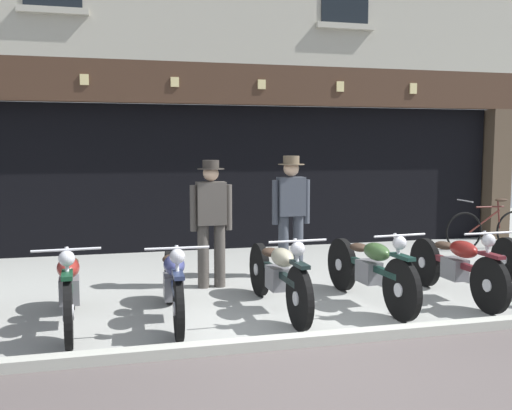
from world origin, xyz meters
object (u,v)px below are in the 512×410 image
at_px(motorcycle_center, 278,274).
at_px(motorcycle_left, 69,286).
at_px(salesman_left, 211,217).
at_px(shopkeeper_center, 291,209).
at_px(advert_board_near, 370,148).
at_px(motorcycle_center_left, 173,282).
at_px(motorcycle_right, 456,265).
at_px(motorcycle_center_right, 370,268).
at_px(leaning_bicycle, 489,229).

bearing_deg(motorcycle_center, motorcycle_left, -0.94).
relative_size(salesman_left, shopkeeper_center, 0.97).
xyz_separation_m(shopkeeper_center, advert_board_near, (2.41, 2.54, 0.86)).
height_order(motorcycle_center_left, motorcycle_right, motorcycle_right).
height_order(motorcycle_right, salesman_left, salesman_left).
relative_size(motorcycle_center, motorcycle_center_right, 1.01).
height_order(motorcycle_right, shopkeeper_center, shopkeeper_center).
bearing_deg(motorcycle_center_right, leaning_bicycle, -146.82).
bearing_deg(shopkeeper_center, motorcycle_center_right, 105.40).
distance_m(motorcycle_center, advert_board_near, 5.38).
bearing_deg(motorcycle_center_left, salesman_left, -113.72).
distance_m(motorcycle_center_left, motorcycle_right, 3.45).
bearing_deg(motorcycle_center_left, motorcycle_center_right, -176.74).
bearing_deg(advert_board_near, motorcycle_center_right, -115.08).
distance_m(motorcycle_right, leaning_bicycle, 3.85).
xyz_separation_m(motorcycle_center, shopkeeper_center, (0.67, 1.64, 0.55)).
bearing_deg(motorcycle_center, motorcycle_center_left, 0.44).
bearing_deg(motorcycle_right, leaning_bicycle, -133.07).
distance_m(salesman_left, leaning_bicycle, 5.62).
xyz_separation_m(motorcycle_right, shopkeeper_center, (-1.59, 1.67, 0.55)).
relative_size(motorcycle_center, advert_board_near, 2.28).
bearing_deg(motorcycle_left, advert_board_near, -144.57).
xyz_separation_m(shopkeeper_center, leaning_bicycle, (4.16, 1.19, -0.60)).
distance_m(motorcycle_center_right, leaning_bicycle, 4.66).
distance_m(motorcycle_right, shopkeeper_center, 2.37).
height_order(motorcycle_center_right, leaning_bicycle, motorcycle_center_right).
distance_m(motorcycle_center_left, motorcycle_center_right, 2.32).
bearing_deg(motorcycle_center_right, motorcycle_center_left, -2.86).
xyz_separation_m(motorcycle_center_left, advert_board_near, (4.27, 4.23, 1.42)).
bearing_deg(motorcycle_center_left, shopkeeper_center, -135.76).
relative_size(motorcycle_center_left, motorcycle_center, 0.95).
xyz_separation_m(motorcycle_left, salesman_left, (1.71, 1.34, 0.51)).
relative_size(motorcycle_left, motorcycle_center, 0.96).
height_order(motorcycle_left, motorcycle_right, motorcycle_left).
bearing_deg(motorcycle_center_right, motorcycle_left, -3.47).
height_order(motorcycle_center_right, motorcycle_right, motorcycle_center_right).
bearing_deg(motorcycle_center, salesman_left, -69.36).
bearing_deg(motorcycle_center_right, motorcycle_right, 174.21).
height_order(motorcycle_left, motorcycle_center, motorcycle_left).
xyz_separation_m(motorcycle_right, advert_board_near, (0.82, 4.21, 1.41)).
bearing_deg(motorcycle_right, motorcycle_center_right, -2.70).
height_order(motorcycle_center, advert_board_near, advert_board_near).
xyz_separation_m(motorcycle_right, salesman_left, (-2.80, 1.32, 0.52)).
xyz_separation_m(motorcycle_left, motorcycle_center_right, (3.38, 0.04, 0.00)).
bearing_deg(leaning_bicycle, shopkeeper_center, 108.10).
bearing_deg(advert_board_near, salesman_left, -141.49).
bearing_deg(motorcycle_left, shopkeeper_center, -153.01).
bearing_deg(advert_board_near, motorcycle_left, -141.67).
xyz_separation_m(motorcycle_center, salesman_left, (-0.54, 1.30, 0.51)).
bearing_deg(motorcycle_left, motorcycle_center, 178.04).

